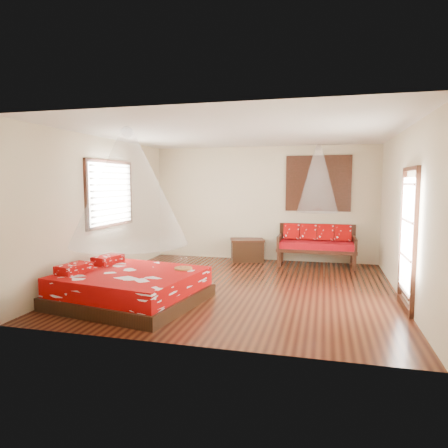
{
  "coord_description": "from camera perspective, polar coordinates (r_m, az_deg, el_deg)",
  "views": [
    {
      "loc": [
        1.48,
        -7.06,
        1.93
      ],
      "look_at": [
        -0.34,
        0.14,
        1.15
      ],
      "focal_mm": 32.0,
      "sensor_mm": 36.0,
      "label": 1
    }
  ],
  "objects": [
    {
      "name": "window_left",
      "position": [
        8.39,
        -15.87,
        4.19
      ],
      "size": [
        0.1,
        1.74,
        1.34
      ],
      "color": "black",
      "rests_on": "wall_left"
    },
    {
      "name": "mosquito_net_daybed",
      "position": [
        9.31,
        13.27,
        6.27
      ],
      "size": [
        0.92,
        0.92,
        1.5
      ],
      "primitive_type": "cone",
      "color": "white",
      "rests_on": "ceiling"
    },
    {
      "name": "storage_chest",
      "position": [
        9.82,
        3.31,
        -3.7
      ],
      "size": [
        0.94,
        0.79,
        0.55
      ],
      "rotation": [
        0.0,
        0.0,
        0.3
      ],
      "color": "black",
      "rests_on": "floor"
    },
    {
      "name": "shutter_panel",
      "position": [
        9.78,
        13.3,
        5.66
      ],
      "size": [
        1.52,
        0.06,
        1.32
      ],
      "color": "black",
      "rests_on": "wall_back"
    },
    {
      "name": "daybed",
      "position": [
        9.55,
        13.07,
        -2.65
      ],
      "size": [
        1.77,
        0.79,
        0.94
      ],
      "color": "black",
      "rests_on": "floor"
    },
    {
      "name": "glazed_door",
      "position": [
        6.63,
        24.76,
        -2.02
      ],
      "size": [
        0.08,
        1.02,
        2.16
      ],
      "color": "black",
      "rests_on": "floor"
    },
    {
      "name": "wine_tray",
      "position": [
        6.64,
        -5.84,
        -5.91
      ],
      "size": [
        0.3,
        0.3,
        0.23
      ],
      "rotation": [
        0.0,
        0.0,
        -0.05
      ],
      "color": "brown",
      "rests_on": "bed"
    },
    {
      "name": "room",
      "position": [
        7.24,
        2.3,
        1.79
      ],
      "size": [
        5.54,
        5.54,
        2.84
      ],
      "color": "black",
      "rests_on": "ground"
    },
    {
      "name": "mosquito_net_main",
      "position": [
        6.43,
        -13.51,
        5.11
      ],
      "size": [
        1.84,
        1.84,
        1.8
      ],
      "primitive_type": "cone",
      "color": "white",
      "rests_on": "ceiling"
    },
    {
      "name": "bed",
      "position": [
        6.66,
        -13.3,
        -8.77
      ],
      "size": [
        2.4,
        2.24,
        0.64
      ],
      "rotation": [
        0.0,
        0.0,
        -0.17
      ],
      "color": "black",
      "rests_on": "floor"
    }
  ]
}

